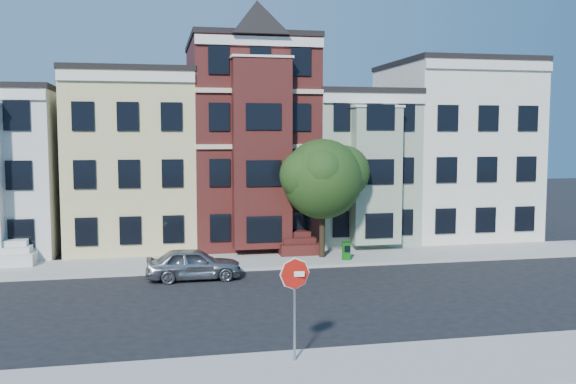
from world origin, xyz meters
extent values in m
plane|color=black|center=(0.00, 0.00, 0.00)|extent=(120.00, 120.00, 0.00)
cube|color=#9E9B93|center=(0.00, 8.00, 0.07)|extent=(60.00, 4.00, 0.15)
cube|color=#9E9B93|center=(0.00, -8.00, 0.07)|extent=(60.00, 4.00, 0.15)
cube|color=#CDC282|center=(-7.00, 14.50, 5.00)|extent=(7.00, 9.00, 10.00)
cube|color=#411613|center=(0.00, 14.50, 6.00)|extent=(7.00, 9.00, 12.00)
cube|color=gray|center=(6.50, 14.50, 4.50)|extent=(6.00, 9.00, 9.00)
cube|color=silver|center=(13.50, 14.50, 5.50)|extent=(8.00, 9.00, 11.00)
imported|color=#93969B|center=(-3.99, 4.75, 0.74)|extent=(4.34, 1.75, 1.48)
cube|color=#0C570E|center=(4.02, 7.04, 0.62)|extent=(0.49, 0.45, 0.94)
camera|label=1|loc=(-5.61, -24.59, 6.75)|focal=40.00mm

